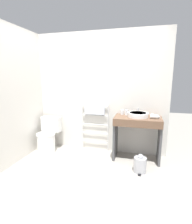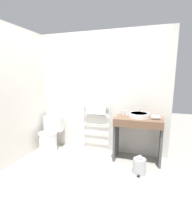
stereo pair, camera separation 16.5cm
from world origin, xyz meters
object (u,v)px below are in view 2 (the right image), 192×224
object	(u,v)px
toilet	(50,136)
cup_near_edge	(128,113)
cup_near_wall	(123,112)
trash_bin	(139,166)
sink_basin	(139,115)
towel_radiator	(96,117)
hair_dryer	(156,117)

from	to	relation	value
toilet	cup_near_edge	xyz separation A→B (m)	(1.63, 0.23, 0.58)
cup_near_wall	trash_bin	size ratio (longest dim) A/B	0.31
sink_basin	trash_bin	bearing A→B (deg)	-80.14
towel_radiator	sink_basin	bearing A→B (deg)	-11.73
towel_radiator	trash_bin	bearing A→B (deg)	-34.78
toilet	sink_basin	world-z (taller)	sink_basin
cup_near_wall	sink_basin	bearing A→B (deg)	-23.82
toilet	cup_near_edge	world-z (taller)	cup_near_edge
toilet	trash_bin	distance (m)	1.98
towel_radiator	cup_near_edge	size ratio (longest dim) A/B	9.66
sink_basin	hair_dryer	size ratio (longest dim) A/B	2.08
towel_radiator	cup_near_edge	world-z (taller)	towel_radiator
toilet	hair_dryer	world-z (taller)	hair_dryer
toilet	cup_near_edge	distance (m)	1.74
toilet	cup_near_wall	distance (m)	1.67
cup_near_wall	cup_near_edge	size ratio (longest dim) A/B	0.97
towel_radiator	trash_bin	world-z (taller)	towel_radiator
sink_basin	cup_near_wall	world-z (taller)	cup_near_wall
toilet	cup_near_wall	world-z (taller)	cup_near_wall
toilet	cup_near_wall	bearing A→B (deg)	9.42
hair_dryer	cup_near_wall	bearing A→B (deg)	163.45
sink_basin	trash_bin	xyz separation A→B (m)	(0.09, -0.49, -0.74)
toilet	hair_dryer	size ratio (longest dim) A/B	3.97
cup_near_wall	hair_dryer	xyz separation A→B (m)	(0.60, -0.18, -0.01)
hair_dryer	trash_bin	xyz separation A→B (m)	(-0.21, -0.45, -0.74)
cup_near_edge	trash_bin	world-z (taller)	cup_near_edge
cup_near_edge	sink_basin	bearing A→B (deg)	-26.26
toilet	sink_basin	size ratio (longest dim) A/B	1.91
hair_dryer	toilet	bearing A→B (deg)	-177.98
cup_near_edge	trash_bin	distance (m)	1.01
toilet	towel_radiator	bearing A→B (deg)	17.50
trash_bin	toilet	bearing A→B (deg)	169.09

